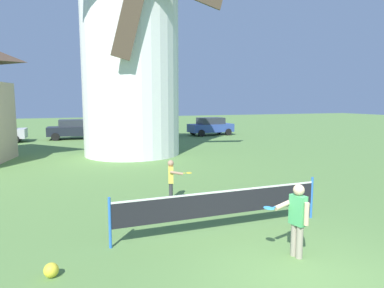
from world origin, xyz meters
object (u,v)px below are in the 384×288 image
Objects in this scene: parked_car_blue at (211,126)px; player_far at (172,178)px; parked_car_black at (75,129)px; parked_car_green at (150,127)px; stray_ball at (51,270)px; windmill at (130,36)px; tennis_net at (222,203)px; player_near at (297,216)px.

player_far is at bearing -117.47° from parked_car_blue.
player_far is at bearing -83.74° from parked_car_black.
parked_car_green is 5.41m from parked_car_blue.
parked_car_green is at bearing 173.61° from parked_car_blue.
parked_car_black reaches higher than stray_ball.
tennis_net is at bearing -91.56° from windmill.
parked_car_green reaches higher than player_near.
parked_car_green is at bearing 80.46° from tennis_net.
parked_car_black is at bearing 96.45° from tennis_net.
windmill is at bearing -110.07° from parked_car_green.
windmill is at bearing 85.79° from player_far.
stray_ball is 0.06× the size of parked_car_blue.
tennis_net is 2.80m from player_far.
windmill reaches higher than parked_car_black.
windmill is 13.32m from parked_car_blue.
parked_car_blue reaches higher than player_far.
parked_car_black is at bearing 96.26° from player_far.
player_near is 4.66m from player_far.
player_near is 23.93m from parked_car_blue.
windmill is at bearing -136.15° from parked_car_blue.
parked_car_green is (3.96, 18.57, 0.08)m from player_far.
tennis_net is at bearing -99.54° from parked_car_green.
windmill is at bearing 91.75° from player_near.
parked_car_blue is (12.72, 21.59, 0.68)m from stray_ball.
windmill reaches higher than player_far.
player_far is at bearing -102.04° from parked_car_green.
tennis_net is 1.91m from player_near.
parked_car_blue is at bearing -6.39° from parked_car_green.
parked_car_green is 0.95× the size of parked_car_blue.
parked_car_green is at bearing 77.96° from player_far.
player_near is at bearing -75.75° from player_far.
parked_car_green is (3.59, 21.35, 0.12)m from tennis_net.
parked_car_black is (-2.81, 9.39, -5.84)m from windmill.
windmill is 3.52× the size of parked_car_green.
windmill is 2.54× the size of tennis_net.
parked_car_blue is (8.63, 8.29, -5.85)m from windmill.
stray_ball is at bearing -132.98° from player_far.
tennis_net is 21.99m from parked_car_black.
stray_ball is 0.06× the size of parked_car_black.
player_far is (-0.37, 2.77, 0.04)m from tennis_net.
windmill is 3.20× the size of parked_car_black.
stray_ball is (-4.09, -13.30, -6.52)m from windmill.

